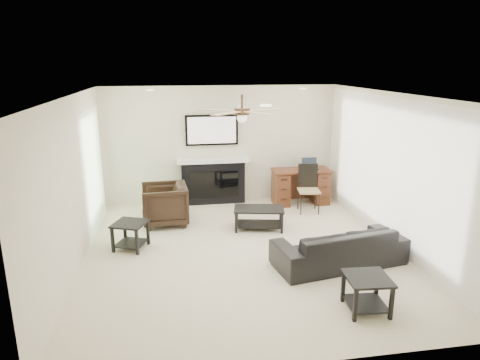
{
  "coord_description": "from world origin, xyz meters",
  "views": [
    {
      "loc": [
        -1.09,
        -6.28,
        2.95
      ],
      "look_at": [
        0.03,
        0.49,
        1.07
      ],
      "focal_mm": 32.0,
      "sensor_mm": 36.0,
      "label": 1
    }
  ],
  "objects_px": {
    "sofa": "(339,246)",
    "armchair": "(165,204)",
    "coffee_table": "(259,218)",
    "fireplace_unit": "(213,160)",
    "desk": "(301,187)"
  },
  "relations": [
    {
      "from": "sofa",
      "to": "fireplace_unit",
      "type": "xyz_separation_m",
      "value": [
        -1.56,
        3.25,
        0.67
      ]
    },
    {
      "from": "armchair",
      "to": "coffee_table",
      "type": "relative_size",
      "value": 0.93
    },
    {
      "from": "sofa",
      "to": "armchair",
      "type": "distance_m",
      "value": 3.38
    },
    {
      "from": "armchair",
      "to": "coffee_table",
      "type": "bearing_deg",
      "value": 68.87
    },
    {
      "from": "armchair",
      "to": "fireplace_unit",
      "type": "distance_m",
      "value": 1.62
    },
    {
      "from": "desk",
      "to": "coffee_table",
      "type": "bearing_deg",
      "value": -132.45
    },
    {
      "from": "coffee_table",
      "to": "fireplace_unit",
      "type": "bearing_deg",
      "value": 122.99
    },
    {
      "from": "armchair",
      "to": "fireplace_unit",
      "type": "relative_size",
      "value": 0.44
    },
    {
      "from": "sofa",
      "to": "armchair",
      "type": "bearing_deg",
      "value": -49.38
    },
    {
      "from": "fireplace_unit",
      "to": "sofa",
      "type": "bearing_deg",
      "value": -64.31
    },
    {
      "from": "fireplace_unit",
      "to": "desk",
      "type": "bearing_deg",
      "value": -10.74
    },
    {
      "from": "sofa",
      "to": "fireplace_unit",
      "type": "height_order",
      "value": "fireplace_unit"
    },
    {
      "from": "coffee_table",
      "to": "desk",
      "type": "bearing_deg",
      "value": 58.62
    },
    {
      "from": "armchair",
      "to": "coffee_table",
      "type": "height_order",
      "value": "armchair"
    },
    {
      "from": "coffee_table",
      "to": "fireplace_unit",
      "type": "xyz_separation_m",
      "value": [
        -0.66,
        1.65,
        0.75
      ]
    }
  ]
}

